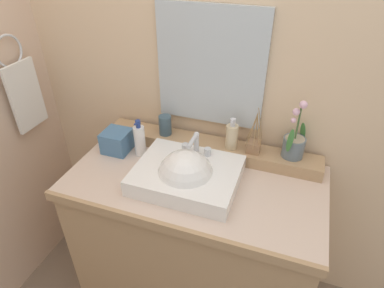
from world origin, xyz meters
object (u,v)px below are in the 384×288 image
(reed_diffuser, at_px, (254,146))
(tissue_box, at_px, (117,141))
(hand_towel, at_px, (26,96))
(soap_dispenser, at_px, (232,136))
(lotion_bottle, at_px, (140,140))
(sink_basin, at_px, (186,176))
(potted_plant, at_px, (294,143))
(tumbler_cup, at_px, (165,125))

(reed_diffuser, height_order, tissue_box, reed_diffuser)
(hand_towel, bearing_deg, soap_dispenser, 7.42)
(reed_diffuser, distance_m, tissue_box, 0.68)
(lotion_bottle, bearing_deg, hand_towel, -178.23)
(sink_basin, height_order, potted_plant, potted_plant)
(sink_basin, xyz_separation_m, lotion_bottle, (-0.29, 0.13, 0.04))
(reed_diffuser, bearing_deg, hand_towel, -173.17)
(potted_plant, distance_m, lotion_bottle, 0.73)
(soap_dispenser, relative_size, tumbler_cup, 1.55)
(hand_towel, bearing_deg, reed_diffuser, 6.83)
(soap_dispenser, height_order, tumbler_cup, soap_dispenser)
(potted_plant, relative_size, lotion_bottle, 1.51)
(reed_diffuser, relative_size, hand_towel, 0.66)
(sink_basin, relative_size, lotion_bottle, 2.34)
(soap_dispenser, distance_m, tumbler_cup, 0.35)
(tissue_box, relative_size, hand_towel, 0.37)
(tumbler_cup, height_order, tissue_box, tumbler_cup)
(sink_basin, height_order, soap_dispenser, soap_dispenser)
(reed_diffuser, relative_size, tissue_box, 1.81)
(tumbler_cup, xyz_separation_m, lotion_bottle, (-0.08, -0.13, -0.03))
(potted_plant, xyz_separation_m, lotion_bottle, (-0.72, -0.15, -0.05))
(tumbler_cup, height_order, reed_diffuser, reed_diffuser)
(reed_diffuser, bearing_deg, sink_basin, -133.98)
(sink_basin, distance_m, lotion_bottle, 0.33)
(soap_dispenser, height_order, tissue_box, soap_dispenser)
(hand_towel, bearing_deg, lotion_bottle, 1.77)
(tumbler_cup, xyz_separation_m, tissue_box, (-0.21, -0.14, -0.06))
(soap_dispenser, bearing_deg, tissue_box, -167.30)
(potted_plant, bearing_deg, soap_dispenser, -174.24)
(soap_dispenser, bearing_deg, hand_towel, -172.58)
(potted_plant, distance_m, hand_towel, 1.36)
(hand_towel, bearing_deg, sink_basin, -7.11)
(potted_plant, distance_m, tissue_box, 0.86)
(lotion_bottle, height_order, tissue_box, lotion_bottle)
(tumbler_cup, bearing_deg, lotion_bottle, -122.51)
(sink_basin, relative_size, tumbler_cup, 4.42)
(tumbler_cup, relative_size, hand_towel, 0.29)
(soap_dispenser, height_order, reed_diffuser, reed_diffuser)
(sink_basin, bearing_deg, lotion_bottle, 155.38)
(sink_basin, relative_size, potted_plant, 1.55)
(tissue_box, distance_m, hand_towel, 0.53)
(tumbler_cup, bearing_deg, tissue_box, -146.97)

